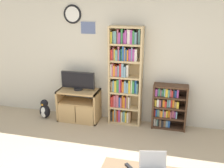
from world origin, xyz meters
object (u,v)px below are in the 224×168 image
(bookshelf_short, at_px, (168,106))
(remote_near_laptop, at_px, (129,167))
(bookshelf_tall, at_px, (124,76))
(penguin_figurine, at_px, (45,110))
(tv_stand, at_px, (79,105))
(laptop, at_px, (153,168))
(television, at_px, (78,81))

(bookshelf_short, height_order, remote_near_laptop, bookshelf_short)
(bookshelf_tall, bearing_deg, penguin_figurine, -172.42)
(bookshelf_tall, height_order, remote_near_laptop, bookshelf_tall)
(tv_stand, xyz_separation_m, bookshelf_tall, (0.93, 0.13, 0.67))
(bookshelf_short, bearing_deg, bookshelf_tall, 179.59)
(tv_stand, bearing_deg, bookshelf_short, 3.91)
(tv_stand, height_order, bookshelf_short, bookshelf_short)
(laptop, distance_m, penguin_figurine, 3.08)
(bookshelf_short, bearing_deg, penguin_figurine, -175.14)
(tv_stand, height_order, television, television)
(laptop, xyz_separation_m, penguin_figurine, (-2.46, 1.82, -0.26))
(bookshelf_tall, bearing_deg, television, -174.78)
(television, relative_size, penguin_figurine, 1.68)
(television, distance_m, remote_near_laptop, 2.45)
(penguin_figurine, bearing_deg, bookshelf_tall, 7.58)
(tv_stand, xyz_separation_m, television, (-0.01, 0.04, 0.52))
(bookshelf_short, bearing_deg, television, -177.47)
(tv_stand, bearing_deg, laptop, -48.01)
(bookshelf_short, distance_m, penguin_figurine, 2.57)
(laptop, distance_m, remote_near_laptop, 0.31)
(television, xyz_separation_m, bookshelf_tall, (0.95, 0.09, 0.15))
(bookshelf_tall, bearing_deg, remote_near_laptop, -76.45)
(television, xyz_separation_m, laptop, (1.74, -1.96, -0.40))
(bookshelf_short, height_order, laptop, bookshelf_short)
(bookshelf_short, distance_m, remote_near_laptop, 2.05)
(remote_near_laptop, height_order, penguin_figurine, penguin_figurine)
(television, relative_size, laptop, 1.79)
(bookshelf_short, relative_size, laptop, 2.27)
(bookshelf_tall, xyz_separation_m, laptop, (0.79, -2.04, -0.55))
(tv_stand, distance_m, penguin_figurine, 0.76)
(bookshelf_tall, height_order, penguin_figurine, bookshelf_tall)
(bookshelf_tall, xyz_separation_m, remote_near_laptop, (0.49, -2.02, -0.60))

